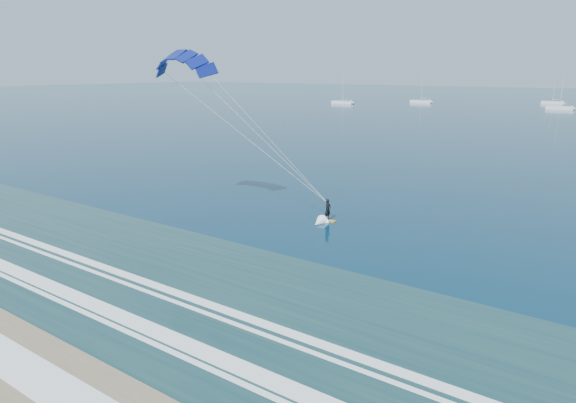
# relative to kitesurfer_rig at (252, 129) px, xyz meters

# --- Properties ---
(ground) EXTENTS (900.00, 900.00, 0.00)m
(ground) POSITION_rel_kitesurfer_rig_xyz_m (5.58, -25.35, -8.44)
(ground) COLOR #083048
(ground) RESTS_ON ground
(kitesurfer_rig) EXTENTS (17.45, 8.65, 16.40)m
(kitesurfer_rig) POSITION_rel_kitesurfer_rig_xyz_m (0.00, 0.00, 0.00)
(kitesurfer_rig) COLOR orange
(kitesurfer_rig) RESTS_ON ground
(sailboat_0) EXTENTS (9.52, 2.40, 12.83)m
(sailboat_0) POSITION_rel_kitesurfer_rig_xyz_m (-78.11, 154.08, -7.75)
(sailboat_0) COLOR silver
(sailboat_0) RESTS_ON ground
(sailboat_1) EXTENTS (9.05, 2.40, 12.38)m
(sailboat_1) POSITION_rel_kitesurfer_rig_xyz_m (-53.60, 178.45, -7.75)
(sailboat_1) COLOR silver
(sailboat_1) RESTS_ON ground
(sailboat_2) EXTENTS (8.33, 2.40, 11.28)m
(sailboat_2) POSITION_rel_kitesurfer_rig_xyz_m (-6.48, 202.45, -7.76)
(sailboat_2) COLOR silver
(sailboat_2) RESTS_ON ground
(sailboat_3) EXTENTS (8.80, 2.40, 12.21)m
(sailboat_3) POSITION_rel_kitesurfer_rig_xyz_m (0.90, 170.52, -7.75)
(sailboat_3) COLOR silver
(sailboat_3) RESTS_ON ground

